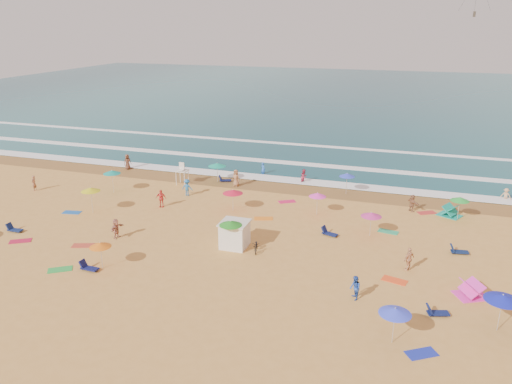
% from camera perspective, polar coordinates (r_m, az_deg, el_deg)
% --- Properties ---
extents(ground, '(220.00, 220.00, 0.00)m').
position_cam_1_polar(ground, '(43.51, -3.03, -4.26)').
color(ground, gold).
rests_on(ground, ground).
extents(ocean, '(220.00, 140.00, 0.18)m').
position_cam_1_polar(ocean, '(123.34, 11.20, 10.64)').
color(ocean, '#0C4756').
rests_on(ocean, ground).
extents(wet_sand, '(220.00, 220.00, 0.00)m').
position_cam_1_polar(wet_sand, '(54.60, 1.62, 0.68)').
color(wet_sand, olive).
rests_on(wet_sand, ground).
extents(surf_foam, '(200.00, 18.70, 0.05)m').
position_cam_1_polar(surf_foam, '(62.72, 3.90, 3.17)').
color(surf_foam, white).
rests_on(surf_foam, ground).
extents(cabana, '(2.00, 2.00, 2.00)m').
position_cam_1_polar(cabana, '(39.86, -2.45, -4.93)').
color(cabana, white).
rests_on(cabana, ground).
extents(cabana_roof, '(2.20, 2.20, 0.12)m').
position_cam_1_polar(cabana_roof, '(39.44, -2.48, -3.53)').
color(cabana_roof, silver).
rests_on(cabana_roof, cabana).
extents(bicycle, '(1.00, 1.80, 0.89)m').
position_cam_1_polar(bicycle, '(39.26, 0.02, -6.19)').
color(bicycle, black).
rests_on(bicycle, ground).
extents(lifeguard_stand, '(1.20, 1.20, 2.10)m').
position_cam_1_polar(lifeguard_stand, '(55.55, -8.44, 1.93)').
color(lifeguard_stand, white).
rests_on(lifeguard_stand, ground).
extents(beach_umbrellas, '(48.64, 26.50, 0.80)m').
position_cam_1_polar(beach_umbrellas, '(41.82, 3.21, -2.13)').
color(beach_umbrellas, '#119083').
rests_on(beach_umbrellas, ground).
extents(loungers, '(42.05, 24.29, 0.34)m').
position_cam_1_polar(loungers, '(38.52, 5.97, -7.28)').
color(loungers, navy).
rests_on(loungers, ground).
extents(towels, '(33.78, 23.81, 0.03)m').
position_cam_1_polar(towels, '(41.37, -2.10, -5.50)').
color(towels, '#B51639').
rests_on(towels, ground).
extents(popup_tents, '(3.24, 17.13, 1.20)m').
position_cam_1_polar(popup_tents, '(42.73, 22.20, -5.30)').
color(popup_tents, '#F736C2').
rests_on(popup_tents, ground).
extents(beachgoers, '(51.14, 28.18, 2.12)m').
position_cam_1_polar(beachgoers, '(48.06, -3.93, -0.93)').
color(beachgoers, tan).
rests_on(beachgoers, ground).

